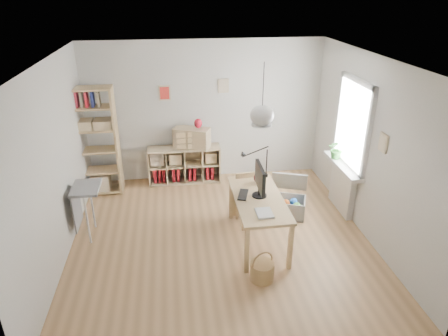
{
  "coord_description": "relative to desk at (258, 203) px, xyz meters",
  "views": [
    {
      "loc": [
        -0.64,
        -5.13,
        3.59
      ],
      "look_at": [
        0.1,
        0.3,
        1.05
      ],
      "focal_mm": 32.0,
      "sensor_mm": 36.0,
      "label": 1
    }
  ],
  "objects": [
    {
      "name": "yarn_ball",
      "position": [
        0.1,
        0.47,
        0.18
      ],
      "size": [
        0.17,
        0.17,
        0.17
      ],
      "primitive_type": "sphere",
      "color": "#49090F",
      "rests_on": "desk"
    },
    {
      "name": "tall_bookshelf",
      "position": [
        -2.59,
        1.95,
        0.43
      ],
      "size": [
        0.8,
        0.38,
        2.0
      ],
      "color": "#DDBA7F",
      "rests_on": "ground"
    },
    {
      "name": "chair",
      "position": [
        -0.02,
        0.55,
        -0.18
      ],
      "size": [
        0.45,
        0.45,
        0.84
      ],
      "rotation": [
        0.0,
        0.0,
        0.1
      ],
      "color": "gray",
      "rests_on": "ground"
    },
    {
      "name": "task_lamp",
      "position": [
        0.03,
        0.61,
        0.44
      ],
      "size": [
        0.47,
        0.17,
        0.5
      ],
      "color": "black",
      "rests_on": "desk"
    },
    {
      "name": "cube_shelf",
      "position": [
        -1.02,
        2.23,
        -0.36
      ],
      "size": [
        1.4,
        0.38,
        0.72
      ],
      "color": "beige",
      "rests_on": "ground"
    },
    {
      "name": "radiator",
      "position": [
        1.64,
        0.75,
        -0.26
      ],
      "size": [
        0.1,
        0.8,
        0.8
      ],
      "primitive_type": "cube",
      "color": "silver",
      "rests_on": "ground"
    },
    {
      "name": "red_vase",
      "position": [
        -0.71,
        2.19,
        0.54
      ],
      "size": [
        0.15,
        0.15,
        0.18
      ],
      "primitive_type": "ellipsoid",
      "color": "#A20D1E",
      "rests_on": "drawer_chest"
    },
    {
      "name": "keyboard",
      "position": [
        -0.21,
        0.11,
        0.1
      ],
      "size": [
        0.22,
        0.36,
        0.02
      ],
      "primitive_type": "cube",
      "rotation": [
        0.0,
        0.0,
        -0.3
      ],
      "color": "black",
      "rests_on": "desk"
    },
    {
      "name": "wicker_basket",
      "position": [
        -0.12,
        -0.88,
        -0.52
      ],
      "size": [
        0.31,
        0.31,
        0.44
      ],
      "rotation": [
        0.0,
        0.0,
        0.38
      ],
      "color": "olive",
      "rests_on": "ground"
    },
    {
      "name": "potted_plant",
      "position": [
        1.57,
        0.99,
        0.37
      ],
      "size": [
        0.37,
        0.35,
        0.34
      ],
      "primitive_type": "imported",
      "rotation": [
        0.0,
        0.0,
        -0.32
      ],
      "color": "#296425",
      "rests_on": "windowsill"
    },
    {
      "name": "paper_tray",
      "position": [
        -0.02,
        -0.45,
        0.11
      ],
      "size": [
        0.22,
        0.28,
        0.03
      ],
      "primitive_type": "cube",
      "rotation": [
        0.0,
        0.0,
        0.01
      ],
      "color": "white",
      "rests_on": "desk"
    },
    {
      "name": "window_unit",
      "position": [
        1.68,
        0.75,
        0.89
      ],
      "size": [
        0.07,
        1.16,
        1.46
      ],
      "color": "white",
      "rests_on": "ground"
    },
    {
      "name": "desk",
      "position": [
        0.0,
        0.0,
        0.0
      ],
      "size": [
        0.7,
        1.5,
        0.75
      ],
      "color": "#DDBA7F",
      "rests_on": "ground"
    },
    {
      "name": "side_table",
      "position": [
        -2.59,
        0.5,
        0.01
      ],
      "size": [
        0.4,
        0.55,
        0.85
      ],
      "color": "gray",
      "rests_on": "ground"
    },
    {
      "name": "monitor",
      "position": [
        0.02,
        0.06,
        0.36
      ],
      "size": [
        0.22,
        0.55,
        0.48
      ],
      "rotation": [
        0.0,
        0.0,
        -0.02
      ],
      "color": "black",
      "rests_on": "desk"
    },
    {
      "name": "storage_chest",
      "position": [
        0.68,
        0.74,
        -0.45
      ],
      "size": [
        0.8,
        0.85,
        0.64
      ],
      "rotation": [
        0.0,
        0.0,
        -0.36
      ],
      "color": "silver",
      "rests_on": "ground"
    },
    {
      "name": "drawer_chest",
      "position": [
        -0.83,
        2.19,
        0.26
      ],
      "size": [
        0.74,
        0.54,
        0.38
      ],
      "primitive_type": "cube",
      "rotation": [
        0.0,
        0.0,
        -0.4
      ],
      "color": "beige",
      "rests_on": "cube_shelf"
    },
    {
      "name": "windowsill",
      "position": [
        1.59,
        0.75,
        0.17
      ],
      "size": [
        0.22,
        1.2,
        0.06
      ],
      "primitive_type": "cube",
      "color": "white",
      "rests_on": "radiator"
    },
    {
      "name": "ground",
      "position": [
        -0.55,
        0.15,
        -0.66
      ],
      "size": [
        4.5,
        4.5,
        0.0
      ],
      "primitive_type": "plane",
      "color": "tan",
      "rests_on": "ground"
    },
    {
      "name": "room_shell",
      "position": [
        -0.0,
        0.0,
        1.34
      ],
      "size": [
        4.5,
        4.5,
        4.5
      ],
      "color": "silver",
      "rests_on": "ground"
    }
  ]
}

